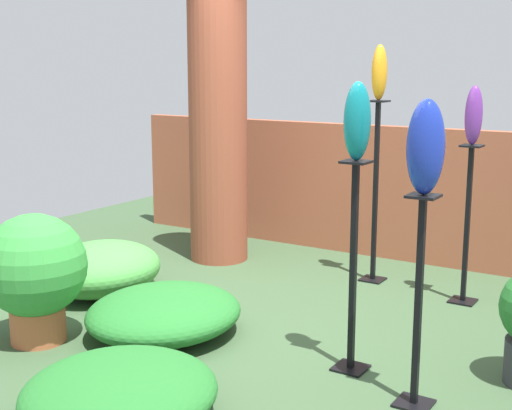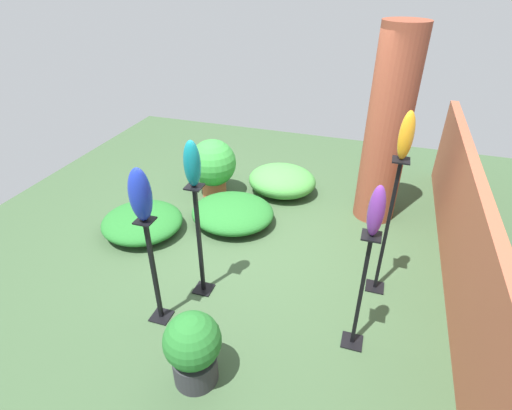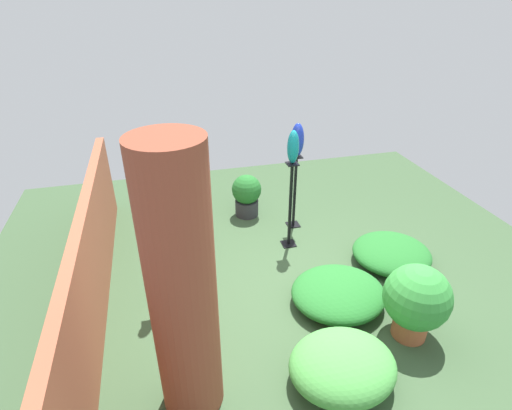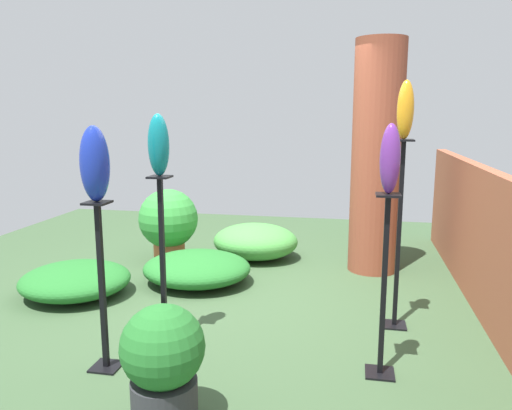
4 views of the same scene
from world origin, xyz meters
name	(u,v)px [view 2 (image 2 of 4)]	position (x,y,z in m)	size (l,w,h in m)	color
ground_plane	(257,244)	(0.00, 0.00, 0.00)	(8.00, 8.00, 0.00)	#385133
brick_wall_back	(464,236)	(0.00, 2.31, 0.65)	(5.60, 0.12, 1.30)	#9E5138
brick_pillar	(388,129)	(-1.22, 1.37, 1.29)	(0.56, 0.56, 2.59)	brown
pedestal_teal	(200,246)	(0.98, -0.32, 0.61)	(0.20, 0.20, 1.32)	black
pedestal_cobalt	(155,276)	(1.49, -0.56, 0.55)	(0.20, 0.20, 1.20)	black
pedestal_violet	(360,298)	(1.20, 1.35, 0.58)	(0.20, 0.20, 1.27)	black
pedestal_amber	(386,234)	(0.35, 1.51, 0.74)	(0.20, 0.20, 1.59)	black
art_vase_teal	(192,164)	(0.98, -0.32, 1.56)	(0.16, 0.16, 0.47)	#0F727A
art_vase_cobalt	(140,195)	(1.49, -0.56, 1.46)	(0.20, 0.19, 0.51)	#192D9E
art_vase_violet	(376,211)	(1.20, 1.35, 1.50)	(0.14, 0.13, 0.46)	#6B2D8C
art_vase_amber	(406,136)	(0.35, 1.51, 1.82)	(0.13, 0.13, 0.46)	orange
potted_plant_front_right	(193,348)	(2.01, 0.09, 0.39)	(0.49, 0.49, 0.72)	#2D2D33
potted_plant_mid_left	(213,165)	(-1.04, -1.05, 0.51)	(0.71, 0.71, 0.90)	#B25B38
foliage_bed_east	(142,222)	(0.20, -1.56, 0.15)	(1.05, 1.08, 0.31)	#236B28
foliage_bed_west	(233,213)	(-0.38, -0.49, 0.16)	(1.05, 1.15, 0.32)	#236B28
foliage_bed_center	(282,181)	(-1.41, -0.05, 0.22)	(0.91, 1.06, 0.43)	#479942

